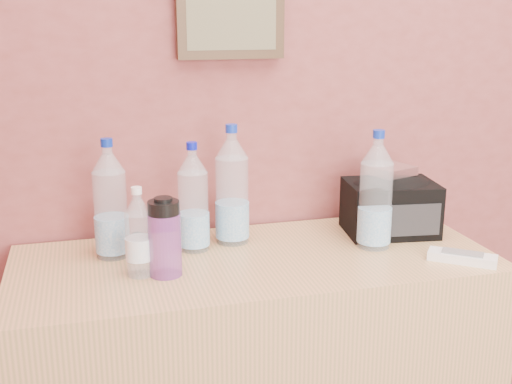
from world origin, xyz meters
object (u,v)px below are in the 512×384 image
at_px(pet_large_b, 111,205).
at_px(nalgene_bottle, 165,237).
at_px(pet_small, 139,237).
at_px(pet_large_d, 376,196).
at_px(toiletry_bag, 390,204).
at_px(foil_packet, 391,170).
at_px(pet_large_a, 193,203).
at_px(ac_remote, 462,258).
at_px(sunglasses, 125,244).
at_px(pet_large_c, 232,191).

distance_m(pet_large_b, nalgene_bottle, 0.21).
relative_size(pet_large_b, pet_small, 1.42).
distance_m(pet_large_b, pet_large_d, 0.70).
bearing_deg(toiletry_bag, pet_large_d, -127.05).
relative_size(pet_large_d, foil_packet, 2.75).
xyz_separation_m(pet_large_a, foil_packet, (0.57, -0.00, 0.05)).
bearing_deg(nalgene_bottle, ac_remote, -8.79).
relative_size(toiletry_bag, foil_packet, 2.14).
bearing_deg(pet_large_a, pet_small, -138.19).
bearing_deg(ac_remote, pet_large_a, -164.41).
bearing_deg(toiletry_bag, pet_small, -162.34).
relative_size(sunglasses, foil_packet, 1.09).
xyz_separation_m(pet_large_c, sunglasses, (-0.30, 0.01, -0.13)).
xyz_separation_m(pet_large_a, pet_large_b, (-0.21, 0.01, 0.01)).
height_order(nalgene_bottle, foil_packet, same).
height_order(sunglasses, ac_remote, sunglasses).
xyz_separation_m(pet_large_b, pet_large_c, (0.33, 0.02, 0.01)).
height_order(pet_large_b, ac_remote, pet_large_b).
distance_m(pet_large_b, sunglasses, 0.13).
bearing_deg(pet_large_d, sunglasses, 167.21).
height_order(nalgene_bottle, sunglasses, nalgene_bottle).
relative_size(pet_large_a, pet_small, 1.33).
bearing_deg(pet_large_d, pet_large_a, 167.24).
xyz_separation_m(pet_large_b, ac_remote, (0.86, -0.28, -0.13)).
xyz_separation_m(nalgene_bottle, foil_packet, (0.67, 0.16, 0.09)).
relative_size(pet_small, ac_remote, 1.30).
height_order(pet_large_b, pet_large_d, pet_large_d).
bearing_deg(pet_large_a, foil_packet, -0.10).
distance_m(pet_large_b, pet_large_c, 0.33).
relative_size(pet_large_a, pet_large_d, 0.91).
relative_size(pet_large_a, foil_packet, 2.51).
xyz_separation_m(pet_large_d, ac_remote, (0.17, -0.16, -0.13)).
relative_size(pet_large_c, nalgene_bottle, 1.69).
height_order(pet_large_a, ac_remote, pet_large_a).
height_order(pet_small, sunglasses, pet_small).
bearing_deg(toiletry_bag, foil_packet, 82.64).
distance_m(sunglasses, toiletry_bag, 0.76).
distance_m(pet_small, ac_remote, 0.82).
distance_m(pet_large_b, foil_packet, 0.79).
bearing_deg(nalgene_bottle, pet_large_c, 41.75).
bearing_deg(nalgene_bottle, pet_small, 164.74).
xyz_separation_m(pet_large_a, pet_small, (-0.16, -0.14, -0.03)).
bearing_deg(pet_small, nalgene_bottle, -15.26).
bearing_deg(pet_small, pet_large_b, 111.05).
height_order(pet_large_d, ac_remote, pet_large_d).
height_order(pet_large_a, pet_small, pet_large_a).
distance_m(pet_large_a, pet_large_d, 0.49).
relative_size(pet_large_d, sunglasses, 2.52).
relative_size(pet_large_c, pet_small, 1.49).
distance_m(pet_large_c, sunglasses, 0.32).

